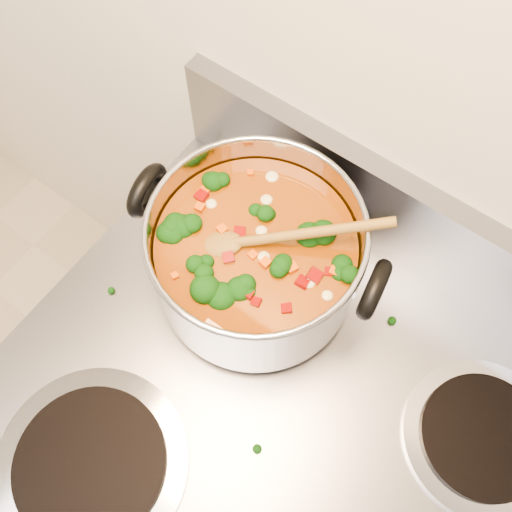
{
  "coord_description": "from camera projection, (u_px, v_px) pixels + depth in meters",
  "views": [
    {
      "loc": [
        -0.04,
        1.07,
        1.67
      ],
      "look_at": [
        -0.23,
        1.32,
        1.01
      ],
      "focal_mm": 40.0,
      "sensor_mm": 36.0,
      "label": 1
    }
  ],
  "objects": [
    {
      "name": "electric_range",
      "position": [
        277.0,
        478.0,
        1.13
      ],
      "size": [
        0.79,
        0.72,
        1.08
      ],
      "color": "gray",
      "rests_on": "ground"
    },
    {
      "name": "stockpot",
      "position": [
        256.0,
        257.0,
        0.74
      ],
      "size": [
        0.33,
        0.27,
        0.16
      ],
      "rotation": [
        0.0,
        0.0,
        0.17
      ],
      "color": "#ACACB4",
      "rests_on": "electric_range"
    },
    {
      "name": "cooktop_crumbs",
      "position": [
        222.0,
        249.0,
        0.83
      ],
      "size": [
        0.43,
        0.31,
        0.01
      ],
      "color": "black",
      "rests_on": "electric_range"
    },
    {
      "name": "wooden_spoon",
      "position": [
        263.0,
        239.0,
        0.69
      ],
      "size": [
        0.21,
        0.16,
        0.07
      ],
      "rotation": [
        0.0,
        0.0,
        0.65
      ],
      "color": "olive",
      "rests_on": "stockpot"
    }
  ]
}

